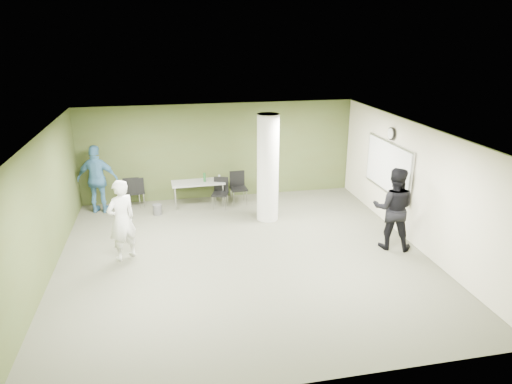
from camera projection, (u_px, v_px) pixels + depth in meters
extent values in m
plane|color=#535442|center=(244.00, 256.00, 10.13)|extent=(8.00, 8.00, 0.00)
plane|color=white|center=(242.00, 132.00, 9.20)|extent=(8.00, 8.00, 0.00)
cube|color=#474F25|center=(219.00, 151.00, 13.36)|extent=(8.00, 2.80, 0.02)
cube|color=#474F25|center=(42.00, 211.00, 8.91)|extent=(0.02, 8.00, 2.80)
cube|color=beige|center=(415.00, 185.00, 10.42)|extent=(0.02, 8.00, 2.80)
cylinder|color=silver|center=(268.00, 168.00, 11.70)|extent=(0.56, 0.56, 2.80)
cube|color=silver|center=(388.00, 167.00, 11.48)|extent=(0.04, 2.30, 1.30)
cube|color=white|center=(387.00, 167.00, 11.48)|extent=(0.02, 2.20, 1.20)
cylinder|color=black|center=(392.00, 134.00, 11.20)|extent=(0.05, 0.32, 0.32)
cylinder|color=white|center=(390.00, 134.00, 11.19)|extent=(0.02, 0.26, 0.26)
cube|color=gray|center=(198.00, 182.00, 12.89)|extent=(1.50, 0.69, 0.04)
cylinder|color=silver|center=(176.00, 199.00, 12.63)|extent=(0.04, 0.04, 0.67)
cylinder|color=silver|center=(223.00, 195.00, 12.91)|extent=(0.04, 0.04, 0.67)
cylinder|color=silver|center=(174.00, 193.00, 13.10)|extent=(0.04, 0.04, 0.67)
cylinder|color=silver|center=(220.00, 190.00, 13.39)|extent=(0.04, 0.04, 0.67)
cylinder|color=#194D21|center=(205.00, 177.00, 12.86)|extent=(0.07, 0.07, 0.25)
cylinder|color=#B2B2B7|center=(219.00, 178.00, 12.93)|extent=(0.06, 0.06, 0.18)
cylinder|color=#4C4C4C|center=(157.00, 209.00, 12.41)|extent=(0.25, 0.25, 0.28)
cube|color=black|center=(132.00, 192.00, 12.88)|extent=(0.48, 0.48, 0.05)
cube|color=black|center=(131.00, 186.00, 12.60)|extent=(0.44, 0.06, 0.45)
cylinder|color=silver|center=(140.00, 197.00, 13.17)|extent=(0.02, 0.02, 0.43)
cylinder|color=silver|center=(126.00, 198.00, 13.08)|extent=(0.02, 0.02, 0.43)
cylinder|color=silver|center=(140.00, 201.00, 12.83)|extent=(0.02, 0.02, 0.43)
cylinder|color=silver|center=(126.00, 202.00, 12.74)|extent=(0.02, 0.02, 0.43)
cube|color=black|center=(137.00, 192.00, 12.90)|extent=(0.49, 0.49, 0.05)
cube|color=black|center=(136.00, 186.00, 12.64)|extent=(0.43, 0.08, 0.43)
cylinder|color=silver|center=(143.00, 196.00, 13.20)|extent=(0.02, 0.02, 0.41)
cylinder|color=silver|center=(130.00, 198.00, 13.09)|extent=(0.02, 0.02, 0.41)
cylinder|color=silver|center=(144.00, 201.00, 12.87)|extent=(0.02, 0.02, 0.41)
cylinder|color=silver|center=(131.00, 202.00, 12.76)|extent=(0.02, 0.02, 0.41)
cube|color=black|center=(220.00, 194.00, 12.78)|extent=(0.53, 0.53, 0.05)
cube|color=black|center=(221.00, 184.00, 12.89)|extent=(0.40, 0.16, 0.42)
cylinder|color=silver|center=(213.00, 203.00, 12.71)|extent=(0.02, 0.02, 0.40)
cylinder|color=silver|center=(225.00, 204.00, 12.67)|extent=(0.02, 0.02, 0.40)
cylinder|color=silver|center=(215.00, 199.00, 13.04)|extent=(0.02, 0.02, 0.40)
cylinder|color=silver|center=(228.00, 199.00, 13.01)|extent=(0.02, 0.02, 0.40)
cube|color=black|center=(239.00, 189.00, 13.11)|extent=(0.48, 0.48, 0.05)
cube|color=black|center=(237.00, 178.00, 13.22)|extent=(0.44, 0.06, 0.45)
cylinder|color=silver|center=(234.00, 199.00, 12.97)|extent=(0.02, 0.02, 0.43)
cylinder|color=silver|center=(247.00, 198.00, 13.06)|extent=(0.02, 0.02, 0.43)
cylinder|color=silver|center=(231.00, 195.00, 13.32)|extent=(0.02, 0.02, 0.43)
cylinder|color=silver|center=(244.00, 194.00, 13.41)|extent=(0.02, 0.02, 0.43)
imported|color=white|center=(122.00, 220.00, 9.76)|extent=(0.79, 0.74, 1.80)
imported|color=black|center=(393.00, 209.00, 10.26)|extent=(1.15, 1.05, 1.91)
imported|color=teal|center=(98.00, 179.00, 12.32)|extent=(1.18, 0.68, 1.88)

